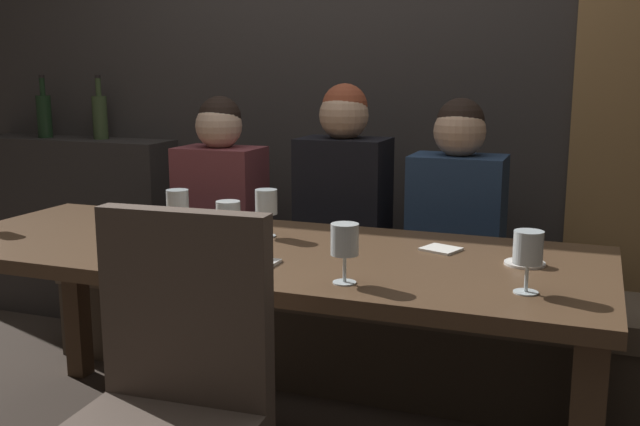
# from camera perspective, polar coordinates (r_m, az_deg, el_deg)

# --- Properties ---
(back_wall_tiled) EXTENTS (6.00, 0.12, 3.00)m
(back_wall_tiled) POSITION_cam_1_polar(r_m,az_deg,el_deg) (3.46, 3.91, 14.32)
(back_wall_tiled) COLOR #383330
(back_wall_tiled) RESTS_ON ground
(back_counter) EXTENTS (1.10, 0.28, 0.95)m
(back_counter) POSITION_cam_1_polar(r_m,az_deg,el_deg) (4.13, -18.15, -1.05)
(back_counter) COLOR #2F2B29
(back_counter) RESTS_ON ground
(dining_table) EXTENTS (2.20, 0.84, 0.74)m
(dining_table) POSITION_cam_1_polar(r_m,az_deg,el_deg) (2.41, -4.85, -4.68)
(dining_table) COLOR #493422
(dining_table) RESTS_ON ground
(banquette_bench) EXTENTS (2.50, 0.44, 0.45)m
(banquette_bench) POSITION_cam_1_polar(r_m,az_deg,el_deg) (3.16, 0.82, -8.85)
(banquette_bench) COLOR #40352A
(banquette_bench) RESTS_ON ground
(chair_near_side) EXTENTS (0.46, 0.46, 0.98)m
(chair_near_side) POSITION_cam_1_polar(r_m,az_deg,el_deg) (1.80, -11.92, -13.67)
(chair_near_side) COLOR brown
(chair_near_side) RESTS_ON ground
(diner_redhead) EXTENTS (0.36, 0.24, 0.74)m
(diner_redhead) POSITION_cam_1_polar(r_m,az_deg,el_deg) (3.22, -7.74, 1.99)
(diner_redhead) COLOR brown
(diner_redhead) RESTS_ON banquette_bench
(diner_bearded) EXTENTS (0.36, 0.24, 0.80)m
(diner_bearded) POSITION_cam_1_polar(r_m,az_deg,el_deg) (3.00, 1.84, 1.97)
(diner_bearded) COLOR black
(diner_bearded) RESTS_ON banquette_bench
(diner_far_end) EXTENTS (0.36, 0.24, 0.75)m
(diner_far_end) POSITION_cam_1_polar(r_m,az_deg,el_deg) (2.90, 10.62, 0.94)
(diner_far_end) COLOR navy
(diner_far_end) RESTS_ON banquette_bench
(wine_bottle_dark_red) EXTENTS (0.08, 0.08, 0.33)m
(wine_bottle_dark_red) POSITION_cam_1_polar(r_m,az_deg,el_deg) (4.14, -20.64, 7.17)
(wine_bottle_dark_red) COLOR black
(wine_bottle_dark_red) RESTS_ON back_counter
(wine_bottle_pale_label) EXTENTS (0.08, 0.08, 0.33)m
(wine_bottle_pale_label) POSITION_cam_1_polar(r_m,az_deg,el_deg) (3.96, -16.73, 7.26)
(wine_bottle_pale_label) COLOR #384728
(wine_bottle_pale_label) RESTS_ON back_counter
(wine_glass_center_front) EXTENTS (0.08, 0.08, 0.16)m
(wine_glass_center_front) POSITION_cam_1_polar(r_m,az_deg,el_deg) (2.30, -7.14, -0.25)
(wine_glass_center_front) COLOR silver
(wine_glass_center_front) RESTS_ON dining_table
(wine_glass_far_right) EXTENTS (0.08, 0.08, 0.16)m
(wine_glass_far_right) POSITION_cam_1_polar(r_m,az_deg,el_deg) (2.55, -11.00, 0.66)
(wine_glass_far_right) COLOR silver
(wine_glass_far_right) RESTS_ON dining_table
(wine_glass_center_back) EXTENTS (0.08, 0.08, 0.16)m
(wine_glass_center_back) POSITION_cam_1_polar(r_m,az_deg,el_deg) (1.95, 15.86, -2.83)
(wine_glass_center_back) COLOR silver
(wine_glass_center_back) RESTS_ON dining_table
(wine_glass_near_left) EXTENTS (0.08, 0.08, 0.16)m
(wine_glass_near_left) POSITION_cam_1_polar(r_m,az_deg,el_deg) (1.96, 1.93, -2.20)
(wine_glass_near_left) COLOR silver
(wine_glass_near_left) RESTS_ON dining_table
(wine_glass_end_right) EXTENTS (0.08, 0.08, 0.16)m
(wine_glass_end_right) POSITION_cam_1_polar(r_m,az_deg,el_deg) (2.51, -4.20, 0.77)
(wine_glass_end_right) COLOR silver
(wine_glass_end_right) RESTS_ON dining_table
(espresso_cup) EXTENTS (0.12, 0.12, 0.06)m
(espresso_cup) POSITION_cam_1_polar(r_m,az_deg,el_deg) (2.24, 15.65, -3.24)
(espresso_cup) COLOR white
(espresso_cup) RESTS_ON dining_table
(dessert_plate) EXTENTS (0.19, 0.19, 0.05)m
(dessert_plate) POSITION_cam_1_polar(r_m,az_deg,el_deg) (2.15, -6.22, -3.84)
(dessert_plate) COLOR white
(dessert_plate) RESTS_ON dining_table
(folded_napkin) EXTENTS (0.14, 0.13, 0.01)m
(folded_napkin) POSITION_cam_1_polar(r_m,az_deg,el_deg) (2.37, 9.37, -2.79)
(folded_napkin) COLOR silver
(folded_napkin) RESTS_ON dining_table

